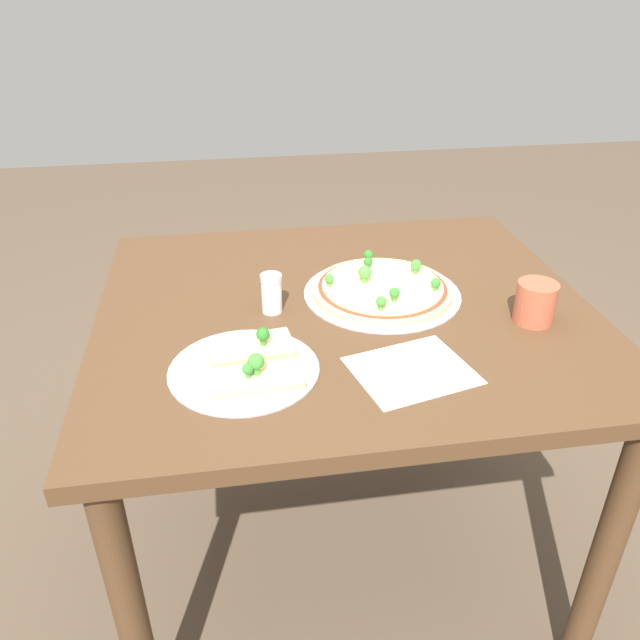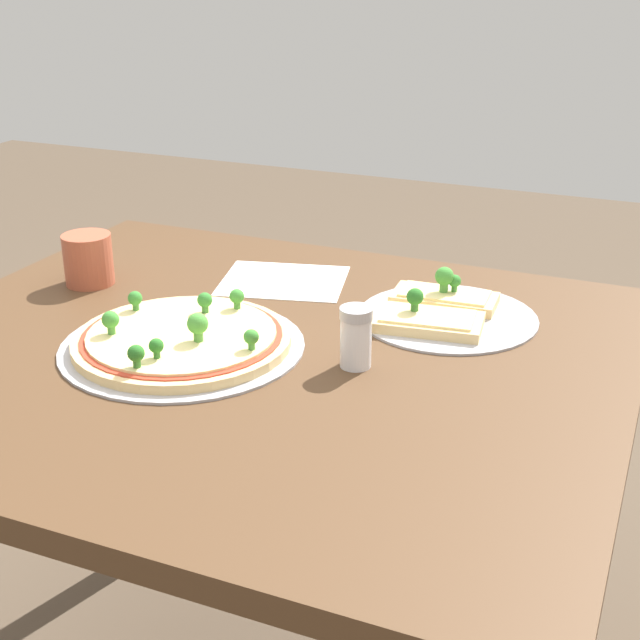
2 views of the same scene
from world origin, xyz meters
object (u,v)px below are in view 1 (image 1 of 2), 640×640
at_px(dining_table, 344,345).
at_px(pizza_tray_slice, 250,364).
at_px(pizza_tray_whole, 382,289).
at_px(condiment_shaker, 271,292).
at_px(drinking_cup, 535,302).

height_order(dining_table, pizza_tray_slice, pizza_tray_slice).
bearing_deg(pizza_tray_whole, condiment_shaker, -171.88).
distance_m(pizza_tray_slice, drinking_cup, 0.61).
bearing_deg(condiment_shaker, pizza_tray_slice, -105.54).
relative_size(dining_table, condiment_shaker, 12.32).
relative_size(drinking_cup, condiment_shaker, 1.00).
distance_m(pizza_tray_slice, condiment_shaker, 0.23).
relative_size(dining_table, pizza_tray_whole, 3.01).
distance_m(pizza_tray_whole, drinking_cup, 0.33).
height_order(dining_table, condiment_shaker, condiment_shaker).
relative_size(pizza_tray_slice, condiment_shaker, 3.23).
distance_m(dining_table, pizza_tray_whole, 0.15).
bearing_deg(dining_table, pizza_tray_slice, -136.14).
relative_size(pizza_tray_whole, drinking_cup, 4.07).
distance_m(dining_table, pizza_tray_slice, 0.33).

